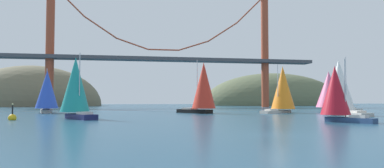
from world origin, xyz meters
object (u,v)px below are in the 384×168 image
(channel_buoy, at_px, (12,117))
(sailboat_teal_sail, at_px, (76,87))
(sailboat_white_mainsail, at_px, (340,86))
(sailboat_crimson_sail, at_px, (336,92))
(sailboat_scarlet_sail, at_px, (203,87))
(sailboat_orange_sail, at_px, (283,89))
(sailboat_blue_spinnaker, at_px, (47,91))
(sailboat_pink_spinnaker, at_px, (330,90))

(channel_buoy, bearing_deg, sailboat_teal_sail, 15.74)
(sailboat_white_mainsail, height_order, sailboat_crimson_sail, sailboat_white_mainsail)
(sailboat_scarlet_sail, xyz_separation_m, sailboat_orange_sail, (17.64, -1.09, -0.25))
(sailboat_orange_sail, bearing_deg, sailboat_blue_spinnaker, 171.34)
(sailboat_white_mainsail, height_order, sailboat_blue_spinnaker, sailboat_white_mainsail)
(sailboat_blue_spinnaker, bearing_deg, channel_buoy, -87.68)
(sailboat_teal_sail, distance_m, channel_buoy, 9.73)
(sailboat_scarlet_sail, distance_m, sailboat_pink_spinnaker, 30.49)
(sailboat_scarlet_sail, height_order, sailboat_blue_spinnaker, sailboat_scarlet_sail)
(sailboat_pink_spinnaker, distance_m, sailboat_crimson_sail, 36.35)
(sailboat_pink_spinnaker, relative_size, sailboat_orange_sail, 1.04)
(sailboat_teal_sail, xyz_separation_m, sailboat_pink_spinnaker, (54.07, 17.01, 0.08))
(sailboat_blue_spinnaker, xyz_separation_m, channel_buoy, (1.00, -24.77, -4.43))
(sailboat_scarlet_sail, relative_size, sailboat_white_mainsail, 1.08)
(sailboat_scarlet_sail, bearing_deg, sailboat_blue_spinnaker, 168.65)
(sailboat_white_mainsail, bearing_deg, channel_buoy, -175.16)
(sailboat_teal_sail, bearing_deg, sailboat_white_mainsail, 2.85)
(sailboat_blue_spinnaker, relative_size, channel_buoy, 3.69)
(sailboat_scarlet_sail, bearing_deg, sailboat_crimson_sail, -68.83)
(sailboat_blue_spinnaker, bearing_deg, sailboat_crimson_sail, -39.36)
(sailboat_white_mainsail, bearing_deg, sailboat_teal_sail, -177.15)
(sailboat_pink_spinnaker, bearing_deg, sailboat_blue_spinnaker, 175.11)
(sailboat_blue_spinnaker, bearing_deg, sailboat_scarlet_sail, -11.35)
(sailboat_crimson_sail, height_order, channel_buoy, sailboat_crimson_sail)
(sailboat_white_mainsail, relative_size, sailboat_crimson_sail, 1.30)
(sailboat_orange_sail, bearing_deg, sailboat_white_mainsail, -66.19)
(channel_buoy, bearing_deg, sailboat_blue_spinnaker, 92.32)
(sailboat_orange_sail, bearing_deg, sailboat_teal_sail, -160.32)
(channel_buoy, bearing_deg, sailboat_orange_sail, 19.03)
(sailboat_teal_sail, relative_size, channel_buoy, 3.80)
(sailboat_crimson_sail, bearing_deg, sailboat_pink_spinnaker, 58.64)
(sailboat_teal_sail, height_order, sailboat_blue_spinnaker, sailboat_teal_sail)
(sailboat_crimson_sail, relative_size, channel_buoy, 3.13)
(sailboat_scarlet_sail, xyz_separation_m, channel_buoy, (-31.87, -18.17, -5.21))
(sailboat_teal_sail, distance_m, sailboat_crimson_sail, 37.86)
(sailboat_white_mainsail, relative_size, sailboat_orange_sail, 1.01)
(sailboat_teal_sail, bearing_deg, sailboat_blue_spinnaker, 112.45)
(sailboat_pink_spinnaker, height_order, channel_buoy, sailboat_pink_spinnaker)
(sailboat_blue_spinnaker, distance_m, channel_buoy, 25.18)
(sailboat_pink_spinnaker, xyz_separation_m, sailboat_white_mainsail, (-7.35, -14.69, 0.39))
(sailboat_teal_sail, height_order, sailboat_crimson_sail, sailboat_teal_sail)
(sailboat_scarlet_sail, distance_m, sailboat_orange_sail, 17.67)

